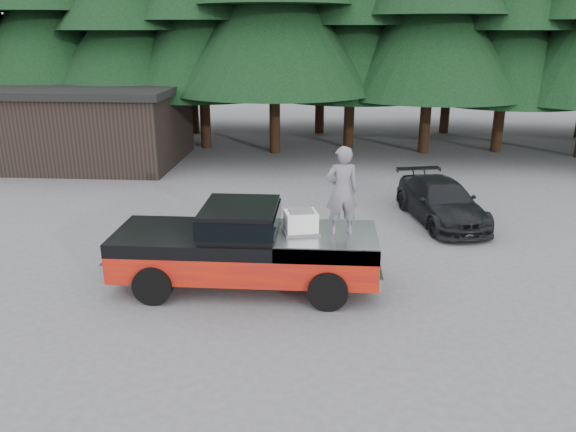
# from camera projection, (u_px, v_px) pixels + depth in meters

# --- Properties ---
(ground) EXTENTS (120.00, 120.00, 0.00)m
(ground) POSITION_uv_depth(u_px,v_px,m) (260.00, 286.00, 12.83)
(ground) COLOR #4D4D4F
(ground) RESTS_ON ground
(pickup_truck) EXTENTS (6.00, 2.04, 1.33)m
(pickup_truck) POSITION_uv_depth(u_px,v_px,m) (246.00, 259.00, 12.61)
(pickup_truck) COLOR red
(pickup_truck) RESTS_ON ground
(truck_cab) EXTENTS (1.66, 1.90, 0.59)m
(truck_cab) POSITION_uv_depth(u_px,v_px,m) (240.00, 218.00, 12.31)
(truck_cab) COLOR black
(truck_cab) RESTS_ON pickup_truck
(air_compressor) EXTENTS (0.79, 0.71, 0.46)m
(air_compressor) POSITION_uv_depth(u_px,v_px,m) (301.00, 223.00, 12.22)
(air_compressor) COLOR white
(air_compressor) RESTS_ON pickup_truck
(man_on_bed) EXTENTS (0.78, 0.58, 1.95)m
(man_on_bed) POSITION_uv_depth(u_px,v_px,m) (342.00, 191.00, 11.91)
(man_on_bed) COLOR slate
(man_on_bed) RESTS_ON pickup_truck
(parked_car) EXTENTS (2.63, 4.57, 1.25)m
(parked_car) POSITION_uv_depth(u_px,v_px,m) (441.00, 201.00, 16.95)
(parked_car) COLOR black
(parked_car) RESTS_ON ground
(utility_building) EXTENTS (8.40, 6.40, 3.30)m
(utility_building) POSITION_uv_depth(u_px,v_px,m) (85.00, 124.00, 24.25)
(utility_building) COLOR black
(utility_building) RESTS_ON ground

